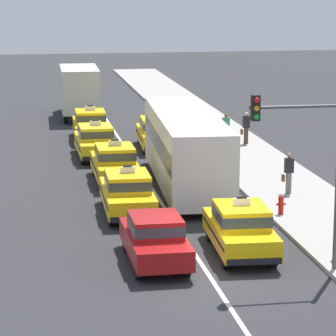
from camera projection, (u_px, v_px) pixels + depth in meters
name	position (u px, v px, depth m)	size (l,w,h in m)	color
ground_plane	(207.00, 272.00, 28.23)	(160.00, 160.00, 0.00)	#2B2B2D
lane_stripe_left_right	(127.00, 151.00, 47.52)	(0.14, 80.00, 0.01)	silver
sidewalk_curb	(257.00, 166.00, 43.59)	(4.00, 90.00, 0.15)	#9E9993
sedan_left_nearest	(155.00, 238.00, 28.96)	(1.79, 4.31, 1.58)	black
taxi_left_second	(127.00, 193.00, 34.80)	(1.90, 4.59, 1.96)	black
taxi_left_third	(115.00, 163.00, 40.24)	(1.84, 4.57, 1.96)	black
taxi_left_fourth	(95.00, 141.00, 45.60)	(1.85, 4.57, 1.96)	black
taxi_left_fifth	(90.00, 124.00, 50.57)	(1.94, 4.61, 1.96)	black
box_truck_left_sixth	(79.00, 90.00, 58.44)	(2.42, 7.01, 3.27)	black
taxi_right_nearest	(241.00, 228.00, 29.97)	(2.02, 4.64, 1.96)	black
bus_right_second	(186.00, 146.00, 39.02)	(3.09, 11.32, 3.22)	black
taxi_right_third	(157.00, 132.00, 47.99)	(2.02, 4.64, 1.96)	black
pedestrian_near_crosswalk	(246.00, 128.00, 48.63)	(0.47, 0.24, 1.71)	#473828
pedestrian_mid_block	(226.00, 129.00, 48.06)	(0.36, 0.24, 1.71)	#473828
pedestrian_trailing	(289.00, 173.00, 37.62)	(0.47, 0.24, 1.69)	slate
fire_hydrant	(281.00, 204.00, 34.44)	(0.36, 0.22, 0.73)	red
traffic_light_pole	(308.00, 152.00, 27.23)	(2.87, 0.33, 5.58)	#47474C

